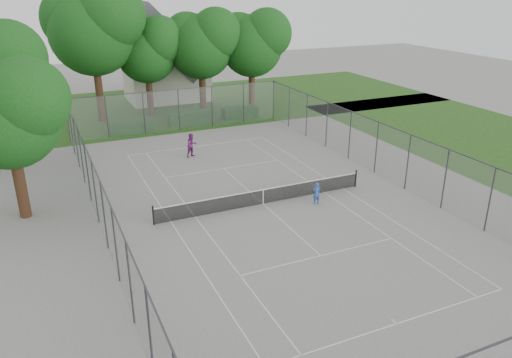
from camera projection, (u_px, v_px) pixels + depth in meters
name	position (u px, v px, depth m)	size (l,w,h in m)	color
ground	(263.00, 204.00, 28.86)	(120.00, 120.00, 0.00)	slate
grass_far	(155.00, 107.00, 50.85)	(60.00, 20.00, 0.00)	#204614
court_markings	(263.00, 204.00, 28.86)	(11.03, 23.83, 0.01)	silver
tennis_net	(263.00, 196.00, 28.67)	(12.87, 0.10, 1.10)	black
perimeter_fence	(263.00, 175.00, 28.19)	(18.08, 34.08, 3.52)	#38383D
tree_far_left	(93.00, 25.00, 42.84)	(8.57, 7.83, 12.32)	#371F14
tree_far_midleft	(147.00, 48.00, 45.61)	(6.40, 5.84, 9.20)	#371F14
tree_far_midright	(202.00, 41.00, 46.21)	(6.86, 6.27, 9.87)	#371F14
tree_far_right	(253.00, 41.00, 47.41)	(6.78, 6.19, 9.74)	#371F14
tree_side_front	(8.00, 110.00, 25.13)	(6.05, 5.53, 8.70)	#371F14
hedge_left	(131.00, 128.00, 42.23)	(3.49, 1.05, 0.87)	#153F14
hedge_mid	(189.00, 118.00, 44.64)	(3.83, 1.10, 1.20)	#153F14
hedge_right	(240.00, 112.00, 46.88)	(3.37, 1.23, 1.01)	#153F14
house	(165.00, 61.00, 52.73)	(8.16, 6.32, 10.16)	beige
girl_player	(316.00, 193.00, 28.68)	(0.48, 0.31, 1.31)	#2F5BB3
woman_player	(192.00, 145.00, 36.27)	(0.86, 0.67, 1.77)	#6E246A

